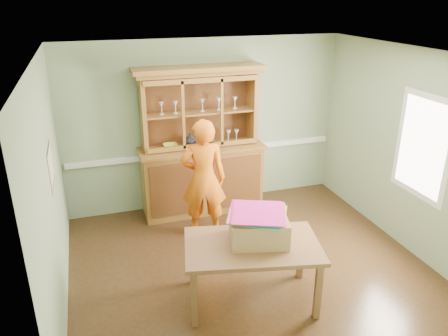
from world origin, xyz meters
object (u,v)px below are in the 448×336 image
object	(u,v)px
china_hutch	(201,162)
person	(204,179)
dining_table	(252,251)
cardboard_box	(259,229)

from	to	relation	value
china_hutch	person	world-z (taller)	china_hutch
china_hutch	person	distance (m)	0.81
china_hutch	dining_table	world-z (taller)	china_hutch
dining_table	person	world-z (taller)	person
china_hutch	person	size ratio (longest dim) A/B	1.32
cardboard_box	person	bearing A→B (deg)	97.42
china_hutch	dining_table	xyz separation A→B (m)	(-0.06, -2.41, -0.16)
china_hutch	cardboard_box	xyz separation A→B (m)	(0.03, -2.36, 0.08)
dining_table	person	xyz separation A→B (m)	(-0.12, 1.62, 0.22)
china_hutch	person	xyz separation A→B (m)	(-0.18, -0.79, 0.06)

